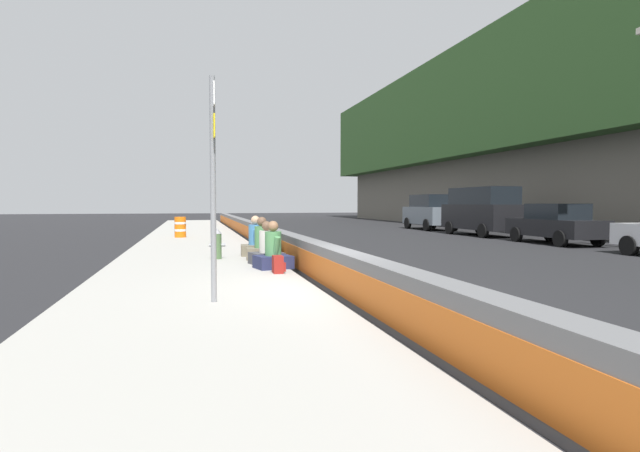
{
  "coord_description": "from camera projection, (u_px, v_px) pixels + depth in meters",
  "views": [
    {
      "loc": [
        -9.08,
        2.74,
        1.73
      ],
      "look_at": [
        7.62,
        -1.47,
        0.96
      ],
      "focal_mm": 28.67,
      "sensor_mm": 36.0,
      "label": 1
    }
  ],
  "objects": [
    {
      "name": "ground_plane",
      "position": [
        343.0,
        296.0,
        9.54
      ],
      "size": [
        160.0,
        160.0,
        0.0
      ],
      "primitive_type": "plane",
      "color": "#232326",
      "rests_on": "ground"
    },
    {
      "name": "sidewalk_strip",
      "position": [
        198.0,
        298.0,
        8.89
      ],
      "size": [
        80.0,
        4.4,
        0.14
      ],
      "primitive_type": "cube",
      "color": "#A8A59E",
      "rests_on": "ground_plane"
    },
    {
      "name": "jersey_barrier",
      "position": [
        343.0,
        273.0,
        9.52
      ],
      "size": [
        76.0,
        0.45,
        0.85
      ],
      "color": "slate",
      "rests_on": "ground_plane"
    },
    {
      "name": "route_sign_post",
      "position": [
        213.0,
        173.0,
        8.12
      ],
      "size": [
        0.44,
        0.09,
        3.6
      ],
      "color": "gray",
      "rests_on": "sidewalk_strip"
    },
    {
      "name": "fire_hydrant",
      "position": [
        217.0,
        243.0,
        14.52
      ],
      "size": [
        0.26,
        0.46,
        0.88
      ],
      "color": "#47663D",
      "rests_on": "sidewalk_strip"
    },
    {
      "name": "seated_person_foreground",
      "position": [
        273.0,
        253.0,
        12.43
      ],
      "size": [
        0.86,
        0.96,
        1.16
      ],
      "color": "#23284C",
      "rests_on": "sidewalk_strip"
    },
    {
      "name": "seated_person_middle",
      "position": [
        267.0,
        251.0,
        13.32
      ],
      "size": [
        0.85,
        0.94,
        1.12
      ],
      "color": "#424247",
      "rests_on": "sidewalk_strip"
    },
    {
      "name": "seated_person_rear",
      "position": [
        262.0,
        246.0,
        14.48
      ],
      "size": [
        0.81,
        0.93,
        1.2
      ],
      "color": "#706651",
      "rests_on": "sidewalk_strip"
    },
    {
      "name": "seated_person_far",
      "position": [
        256.0,
        243.0,
        15.5
      ],
      "size": [
        0.79,
        0.91,
        1.21
      ],
      "color": "#706651",
      "rests_on": "sidewalk_strip"
    },
    {
      "name": "backpack",
      "position": [
        278.0,
        265.0,
        11.58
      ],
      "size": [
        0.32,
        0.28,
        0.4
      ],
      "color": "maroon",
      "rests_on": "sidewalk_strip"
    },
    {
      "name": "construction_barrel",
      "position": [
        180.0,
        227.0,
        23.7
      ],
      "size": [
        0.54,
        0.54,
        0.95
      ],
      "color": "orange",
      "rests_on": "sidewalk_strip"
    },
    {
      "name": "parked_car_third",
      "position": [
        556.0,
        224.0,
        21.57
      ],
      "size": [
        4.53,
        2.02,
        1.71
      ],
      "color": "black",
      "rests_on": "ground_plane"
    },
    {
      "name": "parked_car_fourth",
      "position": [
        482.0,
        210.0,
        26.99
      ],
      "size": [
        5.13,
        2.16,
        2.56
      ],
      "color": "black",
      "rests_on": "ground_plane"
    },
    {
      "name": "parked_car_midline",
      "position": [
        430.0,
        212.0,
        33.07
      ],
      "size": [
        4.85,
        2.17,
        2.28
      ],
      "color": "slate",
      "rests_on": "ground_plane"
    }
  ]
}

